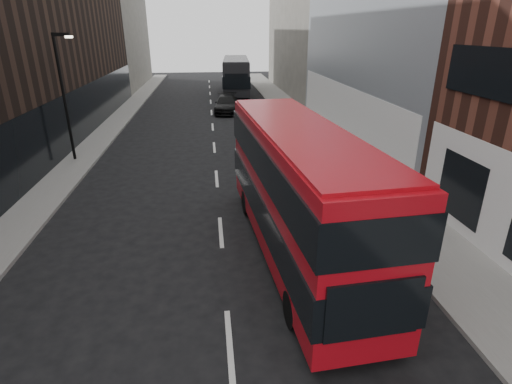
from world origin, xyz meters
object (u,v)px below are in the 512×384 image
object	(u,v)px
street_lamp	(64,90)
grey_bus	(236,75)
red_bus	(298,187)
car_b	(265,129)
car_a	(266,134)
car_c	(227,104)

from	to	relation	value
street_lamp	grey_bus	bearing A→B (deg)	65.95
red_bus	car_b	distance (m)	16.21
grey_bus	car_a	bearing A→B (deg)	-85.58
street_lamp	car_b	world-z (taller)	street_lamp
grey_bus	street_lamp	bearing A→B (deg)	-110.26
car_b	car_a	bearing A→B (deg)	-92.29
red_bus	grey_bus	bearing A→B (deg)	84.77
street_lamp	car_a	distance (m)	12.33
red_bus	car_b	size ratio (longest dim) A/B	3.07
grey_bus	car_c	xyz separation A→B (m)	(-1.76, -11.64, -1.44)
red_bus	grey_bus	xyz separation A→B (m)	(0.65, 37.47, -0.31)
car_b	car_c	size ratio (longest dim) A/B	0.70
street_lamp	car_b	size ratio (longest dim) A/B	1.90
car_a	red_bus	bearing A→B (deg)	-95.86
car_b	car_c	world-z (taller)	car_c
red_bus	car_b	world-z (taller)	red_bus
car_a	car_b	bearing A→B (deg)	81.03
street_lamp	red_bus	world-z (taller)	street_lamp
street_lamp	car_b	bearing A→B (deg)	19.27
street_lamp	car_c	distance (m)	17.31
red_bus	car_b	xyz separation A→B (m)	(1.17, 16.05, -1.90)
grey_bus	car_a	size ratio (longest dim) A/B	2.78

